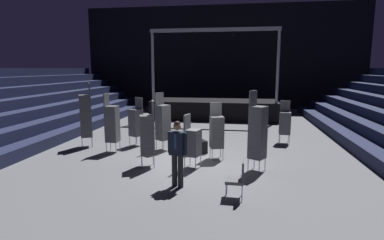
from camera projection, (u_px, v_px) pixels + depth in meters
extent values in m
cube|color=#515459|center=(191.00, 162.00, 10.59)|extent=(22.00, 30.00, 0.10)
cube|color=black|center=(221.00, 57.00, 24.53)|extent=(22.00, 0.30, 8.00)
cube|color=#191E38|center=(45.00, 141.00, 12.46)|extent=(0.75, 24.00, 0.45)
cube|color=#191E38|center=(28.00, 130.00, 12.50)|extent=(0.75, 24.00, 0.45)
cube|color=#191E38|center=(10.00, 118.00, 12.54)|extent=(0.75, 24.00, 0.45)
cube|color=#191E38|center=(372.00, 154.00, 10.57)|extent=(0.75, 24.00, 0.45)
cube|color=black|center=(215.00, 109.00, 19.63)|extent=(7.81, 2.91, 1.14)
cylinder|color=#9EA0A8|center=(153.00, 67.00, 18.58)|extent=(0.16, 0.16, 4.18)
cylinder|color=#9EA0A8|center=(278.00, 67.00, 17.45)|extent=(0.16, 0.16, 4.18)
cube|color=#9EA0A8|center=(214.00, 30.00, 17.67)|extent=(7.51, 0.20, 0.20)
cylinder|color=black|center=(156.00, 35.00, 18.23)|extent=(0.18, 0.18, 0.22)
cylinder|color=black|center=(194.00, 34.00, 17.88)|extent=(0.18, 0.18, 0.22)
cylinder|color=black|center=(234.00, 33.00, 17.53)|extent=(0.18, 0.18, 0.22)
cylinder|color=black|center=(275.00, 33.00, 17.18)|extent=(0.18, 0.18, 0.22)
cylinder|color=black|center=(181.00, 171.00, 8.17)|extent=(0.15, 0.15, 0.88)
cylinder|color=black|center=(175.00, 170.00, 8.25)|extent=(0.15, 0.15, 0.88)
cube|color=silver|center=(176.00, 144.00, 8.03)|extent=(0.20, 0.15, 0.62)
cube|color=black|center=(177.00, 143.00, 8.09)|extent=(0.45, 0.33, 0.62)
cube|color=navy|center=(175.00, 141.00, 7.97)|extent=(0.06, 0.03, 0.40)
cylinder|color=black|center=(185.00, 144.00, 7.98)|extent=(0.12, 0.12, 0.57)
cylinder|color=black|center=(170.00, 142.00, 8.18)|extent=(0.12, 0.12, 0.57)
sphere|color=#936B4C|center=(177.00, 126.00, 8.01)|extent=(0.21, 0.21, 0.21)
sphere|color=black|center=(177.00, 124.00, 8.00)|extent=(0.17, 0.17, 0.17)
cylinder|color=#B2B5BA|center=(289.00, 140.00, 12.82)|extent=(0.02, 0.02, 0.40)
cylinder|color=#B2B5BA|center=(280.00, 139.00, 12.90)|extent=(0.02, 0.02, 0.40)
cylinder|color=#B2B5BA|center=(288.00, 138.00, 13.19)|extent=(0.02, 0.02, 0.40)
cylinder|color=#B2B5BA|center=(279.00, 138.00, 13.26)|extent=(0.02, 0.02, 0.40)
cube|color=#4C4C51|center=(284.00, 133.00, 13.00)|extent=(0.46, 0.46, 0.08)
cube|color=#4C4C51|center=(284.00, 131.00, 12.99)|extent=(0.46, 0.46, 0.08)
cube|color=#4C4C51|center=(285.00, 129.00, 12.98)|extent=(0.46, 0.46, 0.08)
cube|color=#4C4C51|center=(285.00, 127.00, 12.96)|extent=(0.46, 0.46, 0.08)
cube|color=#4C4C51|center=(285.00, 125.00, 12.95)|extent=(0.46, 0.46, 0.08)
cube|color=#4C4C51|center=(285.00, 123.00, 12.93)|extent=(0.46, 0.46, 0.08)
cube|color=#4C4C51|center=(285.00, 121.00, 12.92)|extent=(0.46, 0.46, 0.08)
cube|color=#4C4C51|center=(285.00, 119.00, 12.91)|extent=(0.46, 0.46, 0.08)
cube|color=#4C4C51|center=(285.00, 117.00, 12.89)|extent=(0.46, 0.46, 0.08)
cube|color=#4C4C51|center=(285.00, 115.00, 12.88)|extent=(0.46, 0.46, 0.08)
cube|color=#4C4C51|center=(285.00, 113.00, 12.86)|extent=(0.46, 0.46, 0.08)
cube|color=#4C4C51|center=(285.00, 106.00, 13.01)|extent=(0.41, 0.07, 0.46)
cylinder|color=#B2B5BA|center=(223.00, 154.00, 10.65)|extent=(0.02, 0.02, 0.40)
cylinder|color=#B2B5BA|center=(212.00, 155.00, 10.60)|extent=(0.02, 0.02, 0.40)
cylinder|color=#B2B5BA|center=(221.00, 152.00, 11.02)|extent=(0.02, 0.02, 0.40)
cylinder|color=#B2B5BA|center=(210.00, 152.00, 10.97)|extent=(0.02, 0.02, 0.40)
cube|color=#4C4C51|center=(217.00, 146.00, 10.77)|extent=(0.55, 0.55, 0.08)
cube|color=#4C4C51|center=(217.00, 144.00, 10.76)|extent=(0.55, 0.55, 0.08)
cube|color=#4C4C51|center=(217.00, 142.00, 10.74)|extent=(0.55, 0.55, 0.08)
cube|color=#4C4C51|center=(217.00, 139.00, 10.73)|extent=(0.55, 0.55, 0.08)
cube|color=#4C4C51|center=(217.00, 137.00, 10.71)|extent=(0.55, 0.55, 0.08)
cube|color=#4C4C51|center=(217.00, 135.00, 10.70)|extent=(0.55, 0.55, 0.08)
cube|color=#4C4C51|center=(217.00, 132.00, 10.69)|extent=(0.55, 0.55, 0.08)
cube|color=#4C4C51|center=(217.00, 130.00, 10.67)|extent=(0.55, 0.55, 0.08)
cube|color=#4C4C51|center=(217.00, 127.00, 10.66)|extent=(0.55, 0.55, 0.08)
cube|color=#4C4C51|center=(217.00, 125.00, 10.64)|extent=(0.55, 0.55, 0.08)
cube|color=#4C4C51|center=(217.00, 122.00, 10.63)|extent=(0.55, 0.55, 0.08)
cube|color=#4C4C51|center=(217.00, 120.00, 10.62)|extent=(0.55, 0.55, 0.08)
cube|color=#4C4C51|center=(217.00, 118.00, 10.60)|extent=(0.55, 0.55, 0.08)
cube|color=#4C4C51|center=(216.00, 109.00, 10.75)|extent=(0.40, 0.16, 0.46)
cylinder|color=#B2B5BA|center=(201.00, 161.00, 9.91)|extent=(0.02, 0.02, 0.40)
cylinder|color=#B2B5BA|center=(196.00, 164.00, 9.57)|extent=(0.02, 0.02, 0.40)
cylinder|color=#B2B5BA|center=(190.00, 159.00, 10.07)|extent=(0.02, 0.02, 0.40)
cylinder|color=#B2B5BA|center=(185.00, 163.00, 9.74)|extent=(0.02, 0.02, 0.40)
cube|color=#4C4C51|center=(193.00, 154.00, 9.78)|extent=(0.55, 0.55, 0.08)
cube|color=#4C4C51|center=(193.00, 152.00, 9.77)|extent=(0.55, 0.55, 0.08)
cube|color=#4C4C51|center=(193.00, 149.00, 9.75)|extent=(0.55, 0.55, 0.08)
cube|color=#4C4C51|center=(193.00, 147.00, 9.74)|extent=(0.55, 0.55, 0.08)
cube|color=#4C4C51|center=(193.00, 144.00, 9.73)|extent=(0.55, 0.55, 0.08)
cube|color=#4C4C51|center=(193.00, 141.00, 9.71)|extent=(0.55, 0.55, 0.08)
cube|color=#4C4C51|center=(193.00, 139.00, 9.70)|extent=(0.55, 0.55, 0.08)
cube|color=#4C4C51|center=(193.00, 136.00, 9.68)|extent=(0.55, 0.55, 0.08)
cube|color=#4C4C51|center=(193.00, 133.00, 9.67)|extent=(0.55, 0.55, 0.08)
cube|color=#4C4C51|center=(193.00, 131.00, 9.66)|extent=(0.55, 0.55, 0.08)
cube|color=#4C4C51|center=(187.00, 122.00, 9.70)|extent=(0.17, 0.40, 0.46)
cylinder|color=#B2B5BA|center=(136.00, 142.00, 12.43)|extent=(0.02, 0.02, 0.40)
cylinder|color=#B2B5BA|center=(130.00, 141.00, 12.67)|extent=(0.02, 0.02, 0.40)
cylinder|color=#B2B5BA|center=(143.00, 140.00, 12.73)|extent=(0.02, 0.02, 0.40)
cylinder|color=#B2B5BA|center=(137.00, 139.00, 12.96)|extent=(0.02, 0.02, 0.40)
cube|color=#4C4C51|center=(136.00, 135.00, 12.66)|extent=(0.60, 0.60, 0.08)
cube|color=#4C4C51|center=(136.00, 133.00, 12.64)|extent=(0.60, 0.60, 0.08)
cube|color=#4C4C51|center=(136.00, 131.00, 12.63)|extent=(0.60, 0.60, 0.08)
cube|color=#4C4C51|center=(136.00, 129.00, 12.62)|extent=(0.60, 0.60, 0.08)
cube|color=#4C4C51|center=(136.00, 127.00, 12.60)|extent=(0.60, 0.60, 0.08)
cube|color=#4C4C51|center=(136.00, 125.00, 12.59)|extent=(0.60, 0.60, 0.08)
cube|color=#4C4C51|center=(136.00, 123.00, 12.57)|extent=(0.60, 0.60, 0.08)
cube|color=#4C4C51|center=(136.00, 121.00, 12.56)|extent=(0.60, 0.60, 0.08)
cube|color=#4C4C51|center=(136.00, 118.00, 12.55)|extent=(0.60, 0.60, 0.08)
cube|color=#4C4C51|center=(136.00, 116.00, 12.53)|extent=(0.60, 0.60, 0.08)
cube|color=#4C4C51|center=(136.00, 114.00, 12.52)|extent=(0.60, 0.60, 0.08)
cube|color=#4C4C51|center=(136.00, 112.00, 12.50)|extent=(0.60, 0.60, 0.08)
cube|color=#4C4C51|center=(135.00, 110.00, 12.49)|extent=(0.60, 0.60, 0.08)
cube|color=#4C4C51|center=(139.00, 103.00, 12.60)|extent=(0.38, 0.24, 0.46)
cylinder|color=#B2B5BA|center=(82.00, 143.00, 12.27)|extent=(0.02, 0.02, 0.40)
cylinder|color=#B2B5BA|center=(82.00, 141.00, 12.62)|extent=(0.02, 0.02, 0.40)
cylinder|color=#B2B5BA|center=(92.00, 142.00, 12.40)|extent=(0.02, 0.02, 0.40)
cylinder|color=#B2B5BA|center=(92.00, 140.00, 12.75)|extent=(0.02, 0.02, 0.40)
cube|color=#4C4C51|center=(87.00, 136.00, 12.47)|extent=(0.60, 0.60, 0.08)
cube|color=#4C4C51|center=(87.00, 134.00, 12.45)|extent=(0.60, 0.60, 0.08)
cube|color=#4C4C51|center=(87.00, 132.00, 12.44)|extent=(0.60, 0.60, 0.08)
cube|color=#4C4C51|center=(86.00, 130.00, 12.43)|extent=(0.60, 0.60, 0.08)
cube|color=#4C4C51|center=(86.00, 128.00, 12.41)|extent=(0.60, 0.60, 0.08)
cube|color=#4C4C51|center=(86.00, 125.00, 12.40)|extent=(0.60, 0.60, 0.08)
cube|color=#4C4C51|center=(86.00, 123.00, 12.38)|extent=(0.60, 0.60, 0.08)
cube|color=#4C4C51|center=(86.00, 121.00, 12.37)|extent=(0.60, 0.60, 0.08)
cube|color=#4C4C51|center=(86.00, 119.00, 12.36)|extent=(0.60, 0.60, 0.08)
cube|color=#4C4C51|center=(86.00, 117.00, 12.34)|extent=(0.60, 0.60, 0.08)
cube|color=#4C4C51|center=(86.00, 115.00, 12.33)|extent=(0.60, 0.60, 0.08)
cube|color=#4C4C51|center=(85.00, 113.00, 12.31)|extent=(0.60, 0.60, 0.08)
cube|color=#4C4C51|center=(85.00, 111.00, 12.30)|extent=(0.60, 0.60, 0.08)
cube|color=#4C4C51|center=(85.00, 109.00, 12.29)|extent=(0.60, 0.60, 0.08)
cube|color=#4C4C51|center=(85.00, 107.00, 12.27)|extent=(0.60, 0.60, 0.08)
cube|color=#4C4C51|center=(85.00, 104.00, 12.26)|extent=(0.60, 0.60, 0.08)
cube|color=#4C4C51|center=(85.00, 102.00, 12.24)|extent=(0.60, 0.60, 0.08)
cube|color=#4C4C51|center=(85.00, 100.00, 12.23)|extent=(0.60, 0.60, 0.08)
cube|color=#4C4C51|center=(85.00, 98.00, 12.22)|extent=(0.60, 0.60, 0.08)
cube|color=#4C4C51|center=(84.00, 96.00, 12.20)|extent=(0.60, 0.60, 0.08)
cube|color=#4C4C51|center=(89.00, 89.00, 12.22)|extent=(0.24, 0.38, 0.46)
cylinder|color=#B2B5BA|center=(170.00, 145.00, 12.01)|extent=(0.02, 0.02, 0.40)
cylinder|color=#B2B5BA|center=(163.00, 146.00, 11.74)|extent=(0.02, 0.02, 0.40)
cylinder|color=#B2B5BA|center=(164.00, 143.00, 12.27)|extent=(0.02, 0.02, 0.40)
cylinder|color=#B2B5BA|center=(156.00, 145.00, 12.00)|extent=(0.02, 0.02, 0.40)
cube|color=#4C4C51|center=(163.00, 139.00, 11.97)|extent=(0.61, 0.61, 0.08)
cube|color=#4C4C51|center=(163.00, 137.00, 11.95)|extent=(0.61, 0.61, 0.08)
cube|color=#4C4C51|center=(163.00, 134.00, 11.94)|extent=(0.61, 0.61, 0.08)
cube|color=#4C4C51|center=(163.00, 132.00, 11.92)|extent=(0.61, 0.61, 0.08)
cube|color=#4C4C51|center=(163.00, 130.00, 11.91)|extent=(0.61, 0.61, 0.08)
cube|color=#4C4C51|center=(163.00, 128.00, 11.90)|extent=(0.61, 0.61, 0.08)
cube|color=#4C4C51|center=(163.00, 126.00, 11.88)|extent=(0.61, 0.61, 0.08)
cube|color=#4C4C51|center=(163.00, 124.00, 11.87)|extent=(0.61, 0.61, 0.08)
cube|color=#4C4C51|center=(163.00, 121.00, 11.85)|extent=(0.61, 0.61, 0.08)
cube|color=#4C4C51|center=(163.00, 119.00, 11.84)|extent=(0.61, 0.61, 0.08)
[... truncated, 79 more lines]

